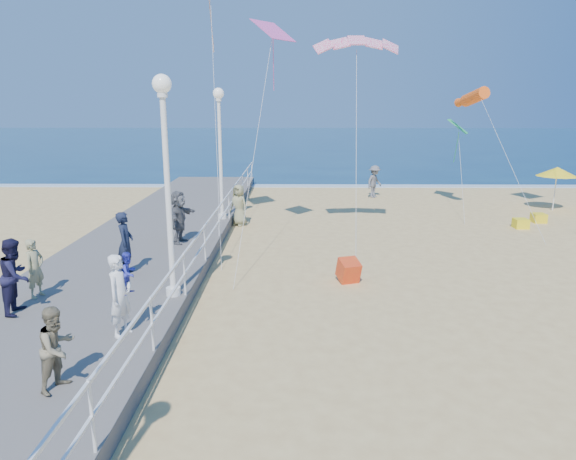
{
  "coord_description": "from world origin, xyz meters",
  "views": [
    {
      "loc": [
        -2.35,
        -12.07,
        5.01
      ],
      "look_at": [
        -2.5,
        2.0,
        1.6
      ],
      "focal_mm": 32.0,
      "sensor_mm": 36.0,
      "label": 1
    }
  ],
  "objects_px": {
    "spectator_6": "(35,268)",
    "woman_holding_toddler": "(120,295)",
    "spectator_0": "(125,243)",
    "spectator_5": "(179,217)",
    "lamp_post_far": "(220,140)",
    "lamp_post_mid": "(166,165)",
    "box_kite": "(348,272)",
    "beach_umbrella": "(557,172)",
    "beach_walker_c": "(239,205)",
    "spectator_1": "(57,348)",
    "toddler_held": "(128,273)",
    "spectator_7": "(16,276)",
    "beach_chair_left": "(539,218)",
    "beach_walker_a": "(374,182)",
    "beach_chair_right": "(521,223)"
  },
  "relations": [
    {
      "from": "spectator_6",
      "to": "woman_holding_toddler",
      "type": "bearing_deg",
      "value": -112.35
    },
    {
      "from": "spectator_0",
      "to": "spectator_5",
      "type": "relative_size",
      "value": 0.98
    },
    {
      "from": "spectator_6",
      "to": "lamp_post_far",
      "type": "bearing_deg",
      "value": -5.1
    },
    {
      "from": "lamp_post_mid",
      "to": "box_kite",
      "type": "distance_m",
      "value": 6.09
    },
    {
      "from": "spectator_0",
      "to": "beach_umbrella",
      "type": "xyz_separation_m",
      "value": [
        17.49,
        11.22,
        0.62
      ]
    },
    {
      "from": "spectator_6",
      "to": "beach_walker_c",
      "type": "height_order",
      "value": "spectator_6"
    },
    {
      "from": "spectator_1",
      "to": "spectator_6",
      "type": "relative_size",
      "value": 0.98
    },
    {
      "from": "toddler_held",
      "to": "spectator_7",
      "type": "relative_size",
      "value": 0.51
    },
    {
      "from": "spectator_1",
      "to": "beach_walker_c",
      "type": "distance_m",
      "value": 13.92
    },
    {
      "from": "spectator_7",
      "to": "beach_chair_left",
      "type": "xyz_separation_m",
      "value": [
        17.14,
        11.28,
        -1.07
      ]
    },
    {
      "from": "lamp_post_mid",
      "to": "lamp_post_far",
      "type": "bearing_deg",
      "value": 90.0
    },
    {
      "from": "lamp_post_mid",
      "to": "woman_holding_toddler",
      "type": "xyz_separation_m",
      "value": [
        -0.52,
        -2.3,
        -2.4
      ]
    },
    {
      "from": "spectator_6",
      "to": "beach_walker_a",
      "type": "distance_m",
      "value": 19.85
    },
    {
      "from": "spectator_5",
      "to": "spectator_6",
      "type": "bearing_deg",
      "value": 167.25
    },
    {
      "from": "lamp_post_mid",
      "to": "woman_holding_toddler",
      "type": "bearing_deg",
      "value": -102.65
    },
    {
      "from": "lamp_post_far",
      "to": "spectator_5",
      "type": "xyz_separation_m",
      "value": [
        -0.92,
        -3.93,
        -2.35
      ]
    },
    {
      "from": "beach_walker_c",
      "to": "beach_umbrella",
      "type": "xyz_separation_m",
      "value": [
        15.14,
        3.43,
        1.02
      ]
    },
    {
      "from": "spectator_0",
      "to": "beach_chair_left",
      "type": "distance_m",
      "value": 17.74
    },
    {
      "from": "spectator_0",
      "to": "spectator_1",
      "type": "relative_size",
      "value": 1.23
    },
    {
      "from": "woman_holding_toddler",
      "to": "spectator_6",
      "type": "xyz_separation_m",
      "value": [
        -2.82,
        2.15,
        -0.13
      ]
    },
    {
      "from": "toddler_held",
      "to": "beach_chair_left",
      "type": "height_order",
      "value": "toddler_held"
    },
    {
      "from": "spectator_7",
      "to": "beach_walker_a",
      "type": "height_order",
      "value": "spectator_7"
    },
    {
      "from": "woman_holding_toddler",
      "to": "spectator_0",
      "type": "height_order",
      "value": "spectator_0"
    },
    {
      "from": "beach_walker_c",
      "to": "beach_chair_left",
      "type": "distance_m",
      "value": 13.22
    },
    {
      "from": "beach_walker_c",
      "to": "box_kite",
      "type": "relative_size",
      "value": 2.95
    },
    {
      "from": "box_kite",
      "to": "spectator_1",
      "type": "bearing_deg",
      "value": -148.03
    },
    {
      "from": "toddler_held",
      "to": "beach_walker_a",
      "type": "bearing_deg",
      "value": -5.63
    },
    {
      "from": "toddler_held",
      "to": "lamp_post_mid",
      "type": "bearing_deg",
      "value": 7.69
    },
    {
      "from": "woman_holding_toddler",
      "to": "beach_walker_a",
      "type": "xyz_separation_m",
      "value": [
        8.05,
        18.76,
        -0.36
      ]
    },
    {
      "from": "lamp_post_far",
      "to": "spectator_6",
      "type": "bearing_deg",
      "value": -110.05
    },
    {
      "from": "spectator_5",
      "to": "spectator_6",
      "type": "height_order",
      "value": "spectator_5"
    },
    {
      "from": "spectator_0",
      "to": "beach_chair_right",
      "type": "bearing_deg",
      "value": -68.08
    },
    {
      "from": "spectator_6",
      "to": "beach_walker_a",
      "type": "relative_size",
      "value": 0.82
    },
    {
      "from": "beach_walker_a",
      "to": "toddler_held",
      "type": "bearing_deg",
      "value": -160.07
    },
    {
      "from": "spectator_7",
      "to": "lamp_post_far",
      "type": "bearing_deg",
      "value": -24.12
    },
    {
      "from": "lamp_post_far",
      "to": "spectator_6",
      "type": "xyz_separation_m",
      "value": [
        -3.34,
        -9.15,
        -2.53
      ]
    },
    {
      "from": "spectator_6",
      "to": "beach_chair_right",
      "type": "bearing_deg",
      "value": -44.97
    },
    {
      "from": "woman_holding_toddler",
      "to": "spectator_5",
      "type": "bearing_deg",
      "value": 20.53
    },
    {
      "from": "lamp_post_mid",
      "to": "woman_holding_toddler",
      "type": "relative_size",
      "value": 3.09
    },
    {
      "from": "lamp_post_mid",
      "to": "lamp_post_far",
      "type": "height_order",
      "value": "same"
    },
    {
      "from": "spectator_6",
      "to": "beach_walker_a",
      "type": "height_order",
      "value": "spectator_6"
    },
    {
      "from": "lamp_post_mid",
      "to": "spectator_6",
      "type": "bearing_deg",
      "value": -177.51
    },
    {
      "from": "spectator_7",
      "to": "beach_chair_right",
      "type": "relative_size",
      "value": 3.16
    },
    {
      "from": "spectator_5",
      "to": "beach_walker_c",
      "type": "distance_m",
      "value": 4.7
    },
    {
      "from": "lamp_post_mid",
      "to": "spectator_5",
      "type": "height_order",
      "value": "lamp_post_mid"
    },
    {
      "from": "spectator_5",
      "to": "box_kite",
      "type": "distance_m",
      "value": 6.34
    },
    {
      "from": "beach_walker_a",
      "to": "lamp_post_far",
      "type": "bearing_deg",
      "value": 177.68
    },
    {
      "from": "spectator_1",
      "to": "spectator_6",
      "type": "bearing_deg",
      "value": 51.17
    },
    {
      "from": "spectator_0",
      "to": "beach_umbrella",
      "type": "distance_m",
      "value": 20.78
    },
    {
      "from": "spectator_1",
      "to": "spectator_0",
      "type": "bearing_deg",
      "value": 28.52
    }
  ]
}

